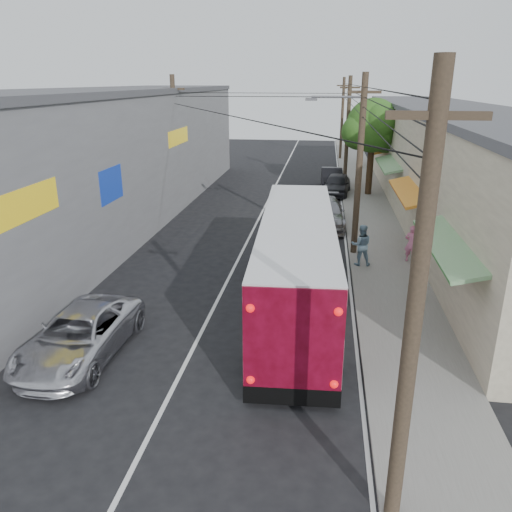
% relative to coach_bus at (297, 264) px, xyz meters
% --- Properties ---
extents(ground, '(120.00, 120.00, 0.00)m').
position_rel_coach_bus_xyz_m(ground, '(-2.89, -6.73, -1.72)').
color(ground, black).
rests_on(ground, ground).
extents(sidewalk, '(3.00, 80.00, 0.12)m').
position_rel_coach_bus_xyz_m(sidewalk, '(3.61, 13.27, -1.66)').
color(sidewalk, slate).
rests_on(sidewalk, ground).
extents(building_right, '(7.09, 40.00, 6.25)m').
position_rel_coach_bus_xyz_m(building_right, '(8.10, 15.27, 1.43)').
color(building_right, beige).
rests_on(building_right, ground).
extents(building_left, '(7.20, 36.00, 7.25)m').
position_rel_coach_bus_xyz_m(building_left, '(-11.39, 11.26, 1.93)').
color(building_left, gray).
rests_on(building_left, ground).
extents(utility_poles, '(11.80, 45.28, 8.00)m').
position_rel_coach_bus_xyz_m(utility_poles, '(0.24, 13.59, 2.41)').
color(utility_poles, '#473828').
rests_on(utility_poles, ground).
extents(street_tree, '(4.40, 4.00, 6.60)m').
position_rel_coach_bus_xyz_m(street_tree, '(3.98, 19.28, 2.95)').
color(street_tree, '#3F2B19').
rests_on(street_tree, ground).
extents(coach_bus, '(3.07, 11.63, 3.32)m').
position_rel_coach_bus_xyz_m(coach_bus, '(0.00, 0.00, 0.00)').
color(coach_bus, silver).
rests_on(coach_bus, ground).
extents(jeepney, '(2.42, 5.02, 1.38)m').
position_rel_coach_bus_xyz_m(jeepney, '(-5.99, -4.07, -1.03)').
color(jeepney, silver).
rests_on(jeepney, ground).
extents(parked_suv, '(2.32, 5.27, 1.51)m').
position_rel_coach_bus_xyz_m(parked_suv, '(0.91, 10.95, -0.97)').
color(parked_suv, '#929299').
rests_on(parked_suv, ground).
extents(parked_car_mid, '(2.21, 4.47, 1.47)m').
position_rel_coach_bus_xyz_m(parked_car_mid, '(1.71, 19.27, -0.99)').
color(parked_car_mid, '#25262A').
rests_on(parked_car_mid, ground).
extents(parked_car_far, '(1.69, 4.48, 1.46)m').
position_rel_coach_bus_xyz_m(parked_car_far, '(1.36, 21.57, -0.99)').
color(parked_car_far, black).
rests_on(parked_car_far, ground).
extents(pedestrian_near, '(0.70, 0.59, 1.63)m').
position_rel_coach_bus_xyz_m(pedestrian_near, '(4.71, 5.32, -0.78)').
color(pedestrian_near, pink).
rests_on(pedestrian_near, sidewalk).
extents(pedestrian_far, '(0.89, 0.70, 1.79)m').
position_rel_coach_bus_xyz_m(pedestrian_far, '(2.51, 4.59, -0.71)').
color(pedestrian_far, '#86A9C3').
rests_on(pedestrian_far, sidewalk).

